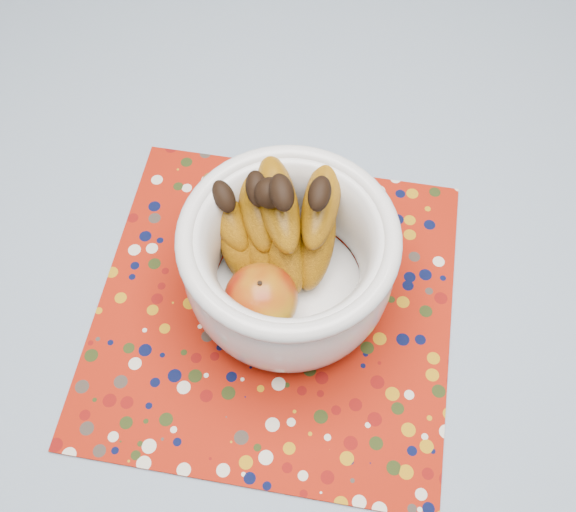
{
  "coord_description": "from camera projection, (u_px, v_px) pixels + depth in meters",
  "views": [
    {
      "loc": [
        -0.06,
        -0.43,
        1.47
      ],
      "look_at": [
        -0.02,
        -0.08,
        0.84
      ],
      "focal_mm": 42.0,
      "sensor_mm": 36.0,
      "label": 1
    }
  ],
  "objects": [
    {
      "name": "table",
      "position": [
        295.0,
        265.0,
        0.91
      ],
      "size": [
        1.2,
        1.2,
        0.75
      ],
      "color": "brown",
      "rests_on": "ground"
    },
    {
      "name": "tablecloth",
      "position": [
        295.0,
        234.0,
        0.84
      ],
      "size": [
        1.32,
        1.32,
        0.01
      ],
      "primitive_type": "cube",
      "color": "slate",
      "rests_on": "table"
    },
    {
      "name": "placemat",
      "position": [
        275.0,
        307.0,
        0.78
      ],
      "size": [
        0.51,
        0.51,
        0.0
      ],
      "primitive_type": "cube",
      "rotation": [
        0.0,
        0.0,
        -0.3
      ],
      "color": "#961708",
      "rests_on": "tablecloth"
    },
    {
      "name": "fruit_bowl",
      "position": [
        283.0,
        251.0,
        0.72
      ],
      "size": [
        0.23,
        0.23,
        0.18
      ],
      "color": "silver",
      "rests_on": "placemat"
    }
  ]
}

